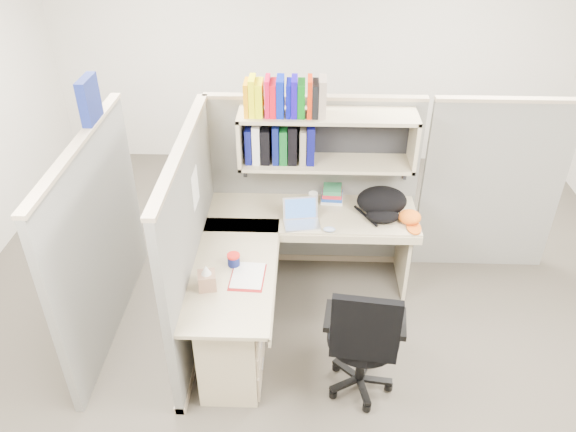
{
  "coord_description": "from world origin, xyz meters",
  "views": [
    {
      "loc": [
        -0.07,
        -3.35,
        3.28
      ],
      "look_at": [
        -0.19,
        0.25,
        0.9
      ],
      "focal_mm": 35.0,
      "sensor_mm": 36.0,
      "label": 1
    }
  ],
  "objects_px": {
    "desk": "(256,308)",
    "task_chair": "(362,356)",
    "backpack": "(382,204)",
    "snack_canister": "(234,260)",
    "laptop": "(302,214)"
  },
  "relations": [
    {
      "from": "desk",
      "to": "snack_canister",
      "type": "distance_m",
      "value": 0.4
    },
    {
      "from": "laptop",
      "to": "task_chair",
      "type": "xyz_separation_m",
      "value": [
        0.43,
        -1.05,
        -0.46
      ]
    },
    {
      "from": "desk",
      "to": "snack_canister",
      "type": "bearing_deg",
      "value": 140.07
    },
    {
      "from": "laptop",
      "to": "backpack",
      "type": "height_order",
      "value": "backpack"
    },
    {
      "from": "desk",
      "to": "task_chair",
      "type": "distance_m",
      "value": 0.84
    },
    {
      "from": "task_chair",
      "to": "laptop",
      "type": "bearing_deg",
      "value": 112.26
    },
    {
      "from": "desk",
      "to": "backpack",
      "type": "xyz_separation_m",
      "value": [
        0.97,
        0.81,
        0.41
      ]
    },
    {
      "from": "backpack",
      "to": "desk",
      "type": "bearing_deg",
      "value": -151.89
    },
    {
      "from": "backpack",
      "to": "snack_canister",
      "type": "height_order",
      "value": "backpack"
    },
    {
      "from": "desk",
      "to": "snack_canister",
      "type": "height_order",
      "value": "snack_canister"
    },
    {
      "from": "desk",
      "to": "task_chair",
      "type": "height_order",
      "value": "task_chair"
    },
    {
      "from": "backpack",
      "to": "task_chair",
      "type": "relative_size",
      "value": 0.39
    },
    {
      "from": "laptop",
      "to": "backpack",
      "type": "distance_m",
      "value": 0.67
    },
    {
      "from": "task_chair",
      "to": "desk",
      "type": "bearing_deg",
      "value": 153.53
    },
    {
      "from": "backpack",
      "to": "task_chair",
      "type": "height_order",
      "value": "task_chair"
    }
  ]
}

